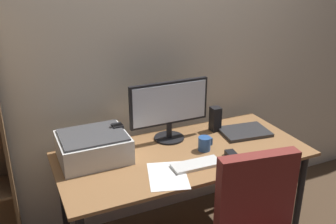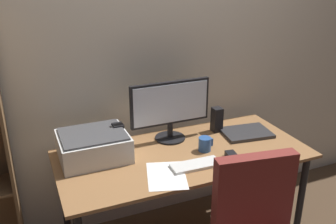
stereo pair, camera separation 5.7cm
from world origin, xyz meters
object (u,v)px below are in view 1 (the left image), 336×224
object	(u,v)px
monitor	(169,107)
printer	(93,146)
speaker_left	(118,137)
laptop	(245,132)
speaker_right	(215,119)
mouse	(232,155)
desk	(183,165)
coffee_mug	(205,144)
keyboard	(196,165)

from	to	relation	value
monitor	printer	xyz separation A→B (m)	(-0.52, -0.06, -0.15)
speaker_left	laptop	bearing A→B (deg)	-8.44
monitor	speaker_right	world-z (taller)	monitor
mouse	printer	world-z (taller)	printer
desk	speaker_left	distance (m)	0.44
desk	printer	xyz separation A→B (m)	(-0.52, 0.15, 0.17)
laptop	monitor	bearing A→B (deg)	172.13
desk	coffee_mug	world-z (taller)	coffee_mug
monitor	mouse	bearing A→B (deg)	-58.29
desk	speaker_left	bearing A→B (deg)	149.96
laptop	mouse	bearing A→B (deg)	-130.15
keyboard	laptop	xyz separation A→B (m)	(0.51, 0.25, 0.00)
monitor	coffee_mug	xyz separation A→B (m)	(0.14, -0.24, -0.19)
desk	coffee_mug	distance (m)	0.19
monitor	mouse	world-z (taller)	monitor
mouse	speaker_left	xyz separation A→B (m)	(-0.59, 0.38, 0.07)
monitor	desk	bearing A→B (deg)	-88.94
desk	monitor	world-z (taller)	monitor
keyboard	mouse	world-z (taller)	mouse
printer	keyboard	bearing A→B (deg)	-32.78
monitor	speaker_left	size ratio (longest dim) A/B	3.15
keyboard	coffee_mug	distance (m)	0.21
mouse	speaker_right	distance (m)	0.40
coffee_mug	monitor	bearing A→B (deg)	120.27
printer	speaker_left	bearing A→B (deg)	16.64
monitor	laptop	bearing A→B (deg)	-14.87
speaker_left	speaker_right	distance (m)	0.70
speaker_left	printer	distance (m)	0.17
laptop	speaker_right	distance (m)	0.22
laptop	coffee_mug	bearing A→B (deg)	-158.05
keyboard	mouse	xyz separation A→B (m)	(0.24, 0.00, 0.01)
mouse	printer	distance (m)	0.83
speaker_right	printer	distance (m)	0.87
laptop	speaker_right	bearing A→B (deg)	148.58
mouse	laptop	xyz separation A→B (m)	(0.27, 0.25, -0.01)
speaker_left	mouse	bearing A→B (deg)	-32.78
mouse	laptop	bearing A→B (deg)	51.49
mouse	coffee_mug	distance (m)	0.19
monitor	printer	bearing A→B (deg)	-173.61
monitor	speaker_left	xyz separation A→B (m)	(-0.35, -0.01, -0.14)
keyboard	speaker_left	world-z (taller)	speaker_left
desk	monitor	bearing A→B (deg)	91.06
coffee_mug	laptop	size ratio (longest dim) A/B	0.29
keyboard	speaker_left	bearing A→B (deg)	134.15
desk	mouse	xyz separation A→B (m)	(0.24, -0.17, 0.10)
mouse	printer	bearing A→B (deg)	165.10
mouse	speaker_right	world-z (taller)	speaker_right
coffee_mug	speaker_right	size ratio (longest dim) A/B	0.55
desk	coffee_mug	bearing A→B (deg)	-9.72
laptop	printer	bearing A→B (deg)	-177.32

